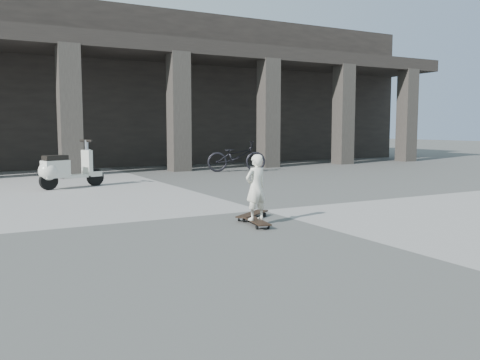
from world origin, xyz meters
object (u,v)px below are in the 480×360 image
scooter (61,170)px  bicycle (236,156)px  child (256,187)px  longboard (256,221)px  skateboard_spare (252,215)px

scooter → bicycle: bearing=1.7°
child → bicycle: size_ratio=0.51×
longboard → scooter: scooter is taller
skateboard_spare → bicycle: 8.91m
skateboard_spare → longboard: bearing=-147.9°
skateboard_spare → child: bearing=-147.9°
scooter → bicycle: size_ratio=0.83×
scooter → bicycle: scooter is taller
child → scooter: scooter is taller
skateboard_spare → child: 0.75m
longboard → bicycle: size_ratio=0.44×
longboard → scooter: bearing=26.1°
scooter → longboard: bearing=-92.4°
scooter → bicycle: 6.39m
scooter → bicycle: (5.99, 2.22, 0.05)m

